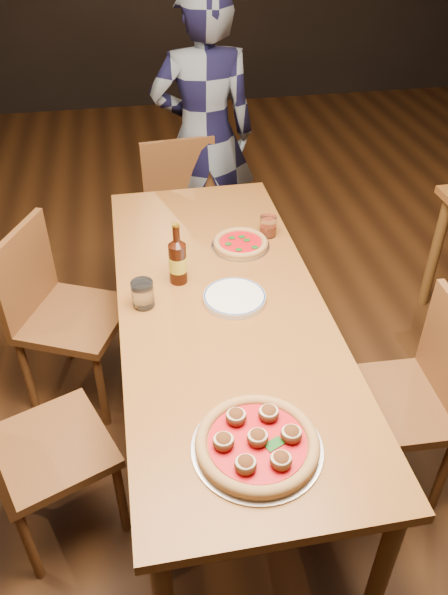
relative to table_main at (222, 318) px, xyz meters
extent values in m
plane|color=black|center=(0.00, 0.00, -0.68)|extent=(9.00, 9.00, 0.00)
cube|color=brown|center=(0.00, 0.00, 0.05)|extent=(0.80, 2.00, 0.04)
cylinder|color=brown|center=(-0.34, 0.94, -0.32)|extent=(0.06, 0.06, 0.71)
cylinder|color=brown|center=(0.34, -0.94, -0.32)|extent=(0.06, 0.06, 0.71)
cylinder|color=brown|center=(0.34, 0.94, -0.32)|extent=(0.06, 0.06, 0.71)
cylinder|color=brown|center=(1.36, 0.74, -0.32)|extent=(0.06, 0.06, 0.71)
cylinder|color=#B7B7BF|center=(-0.02, -0.70, 0.08)|extent=(0.39, 0.39, 0.01)
cylinder|color=tan|center=(-0.02, -0.70, 0.09)|extent=(0.36, 0.36, 0.02)
torus|color=tan|center=(-0.02, -0.70, 0.10)|extent=(0.37, 0.37, 0.04)
cylinder|color=#AF0A12|center=(-0.02, -0.70, 0.10)|extent=(0.29, 0.29, 0.00)
cylinder|color=#B7B7BF|center=(0.16, 0.40, 0.07)|extent=(0.26, 0.26, 0.01)
cylinder|color=tan|center=(0.16, 0.40, 0.08)|extent=(0.24, 0.24, 0.02)
torus|color=tan|center=(0.16, 0.40, 0.09)|extent=(0.25, 0.25, 0.03)
cylinder|color=#AF0A12|center=(0.16, 0.40, 0.09)|extent=(0.19, 0.19, 0.00)
cylinder|color=white|center=(0.05, 0.01, 0.08)|extent=(0.25, 0.25, 0.02)
cylinder|color=black|center=(-0.15, 0.18, 0.16)|extent=(0.07, 0.07, 0.17)
cylinder|color=black|center=(-0.15, 0.18, 0.29)|extent=(0.03, 0.03, 0.09)
cylinder|color=gold|center=(-0.15, 0.18, 0.16)|extent=(0.07, 0.07, 0.07)
cylinder|color=white|center=(-0.30, 0.05, 0.13)|extent=(0.09, 0.09, 0.11)
cylinder|color=#932F10|center=(0.30, 0.47, 0.12)|extent=(0.08, 0.08, 0.10)
imported|color=black|center=(0.16, 1.47, 0.16)|extent=(0.61, 0.40, 1.67)
camera|label=1|loc=(-0.31, -1.75, 1.47)|focal=35.00mm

